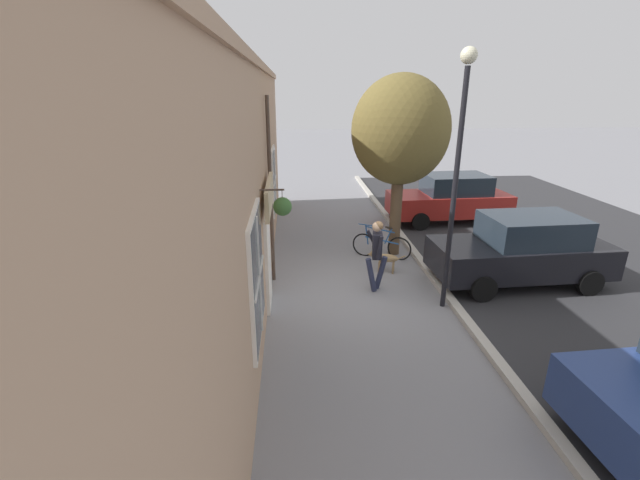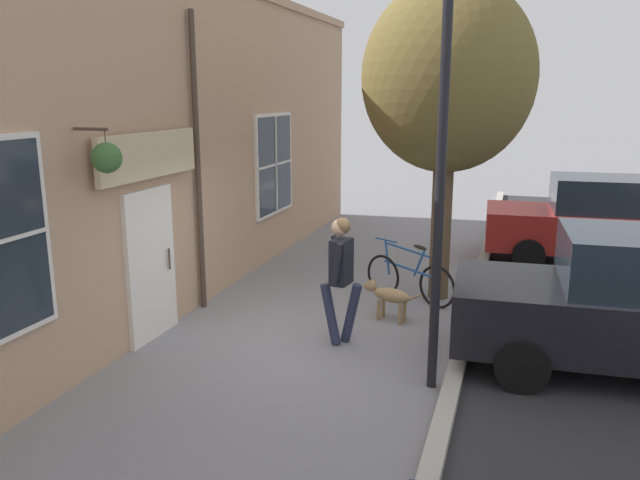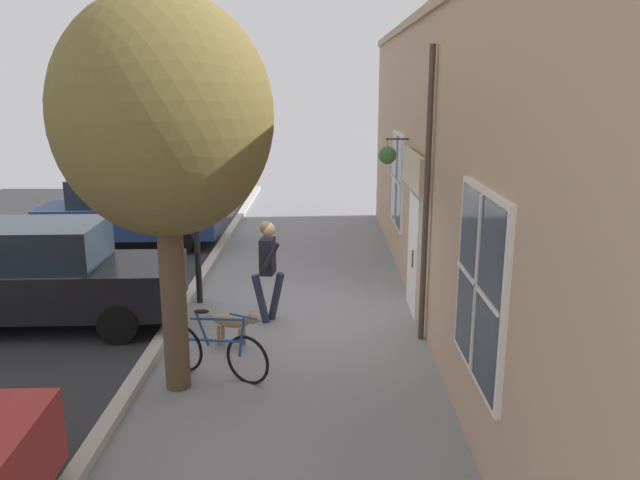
# 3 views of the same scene
# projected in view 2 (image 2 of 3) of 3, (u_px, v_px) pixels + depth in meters

# --- Properties ---
(ground_plane) EXTENTS (90.00, 90.00, 0.00)m
(ground_plane) POSITION_uv_depth(u_px,v_px,m) (314.00, 339.00, 8.69)
(ground_plane) COLOR gray
(storefront_facade) EXTENTS (0.95, 18.00, 5.19)m
(storefront_facade) POSITION_uv_depth(u_px,v_px,m) (157.00, 148.00, 8.79)
(storefront_facade) COLOR tan
(storefront_facade) RESTS_ON ground_plane
(pedestrian_walking) EXTENTS (0.57, 0.59, 1.76)m
(pedestrian_walking) POSITION_uv_depth(u_px,v_px,m) (341.00, 268.00, 8.32)
(pedestrian_walking) COLOR #282D47
(pedestrian_walking) RESTS_ON ground_plane
(dog_on_leash) EXTENTS (0.99, 0.42, 0.61)m
(dog_on_leash) POSITION_uv_depth(u_px,v_px,m) (388.00, 295.00, 9.32)
(dog_on_leash) COLOR #997A51
(dog_on_leash) RESTS_ON ground_plane
(street_tree_by_curb) EXTENTS (2.70, 2.43, 5.08)m
(street_tree_by_curb) POSITION_uv_depth(u_px,v_px,m) (450.00, 83.00, 9.74)
(street_tree_by_curb) COLOR brown
(street_tree_by_curb) RESTS_ON ground_plane
(leaning_bicycle) EXTENTS (1.60, 0.78, 1.00)m
(leaning_bicycle) POSITION_uv_depth(u_px,v_px,m) (409.00, 278.00, 10.26)
(leaning_bicycle) COLOR black
(leaning_bicycle) RESTS_ON ground_plane
(parked_car_far_end) EXTENTS (4.39, 2.11, 1.75)m
(parked_car_far_end) POSITION_uv_depth(u_px,v_px,m) (602.00, 221.00, 12.35)
(parked_car_far_end) COLOR maroon
(parked_car_far_end) RESTS_ON ground_plane
(street_lamp) EXTENTS (0.32, 0.32, 5.41)m
(street_lamp) POSITION_uv_depth(u_px,v_px,m) (445.00, 79.00, 6.50)
(street_lamp) COLOR black
(street_lamp) RESTS_ON ground_plane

